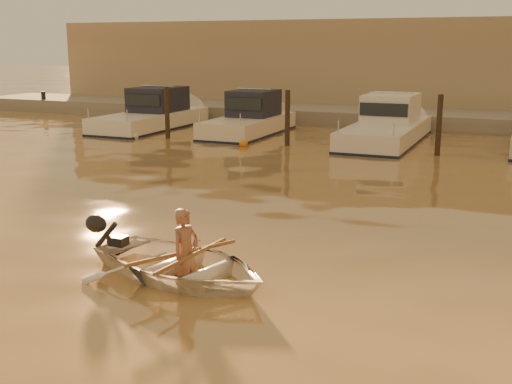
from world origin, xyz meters
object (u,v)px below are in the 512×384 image
at_px(moored_boat_0, 151,114).
at_px(waterfront_building, 480,68).
at_px(moored_boat_1, 248,119).
at_px(moored_boat_2, 386,126).
at_px(person, 186,254).
at_px(dinghy, 181,265).

xyz_separation_m(moored_boat_0, waterfront_building, (12.65, 11.00, 1.77)).
relative_size(moored_boat_1, waterfront_building, 0.14).
bearing_deg(moored_boat_0, moored_boat_1, 0.00).
height_order(moored_boat_0, moored_boat_2, same).
relative_size(moored_boat_0, moored_boat_1, 1.15).
distance_m(moored_boat_0, waterfront_building, 16.86).
distance_m(moored_boat_1, moored_boat_2, 5.63).
relative_size(moored_boat_0, moored_boat_2, 0.95).
bearing_deg(person, moored_boat_0, 47.88).
height_order(dinghy, moored_boat_1, moored_boat_1).
height_order(person, waterfront_building, waterfront_building).
bearing_deg(dinghy, moored_boat_1, 34.13).
xyz_separation_m(moored_boat_0, moored_boat_1, (4.65, 0.00, 0.00)).
distance_m(moored_boat_0, moored_boat_1, 4.65).
height_order(moored_boat_0, moored_boat_1, same).
distance_m(dinghy, moored_boat_1, 16.52).
bearing_deg(moored_boat_1, moored_boat_2, 0.00).
xyz_separation_m(person, waterfront_building, (2.23, 26.54, 1.98)).
distance_m(dinghy, person, 0.23).
relative_size(dinghy, moored_boat_2, 0.42).
height_order(dinghy, person, person).
xyz_separation_m(moored_boat_2, waterfront_building, (2.37, 11.00, 1.77)).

